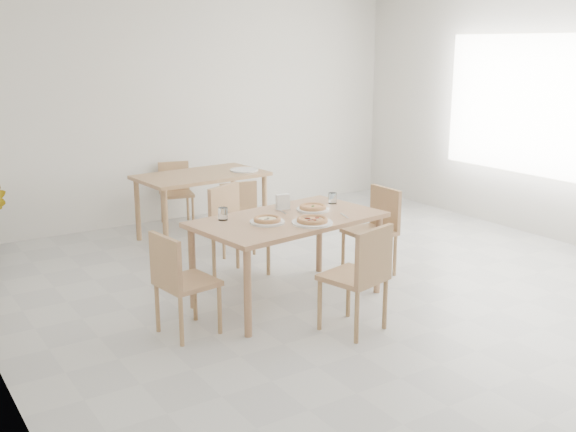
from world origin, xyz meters
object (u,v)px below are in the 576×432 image
napkin_holder (283,203)px  pizza_mushroom (267,219)px  chair_south (362,272)px  pizza_margherita (313,207)px  second_table (201,181)px  plate_empty (244,170)px  chair_east (376,224)px  tumbler_a (223,214)px  plate_margherita (313,209)px  plate_pepperoni (312,223)px  main_table (288,226)px  chair_north (234,225)px  chair_back_n (176,188)px  tumbler_b (333,198)px  pizza_pepperoni (312,220)px  chair_west (178,277)px  plate_mushroom (267,222)px  chair_back_s (235,212)px

napkin_holder → pizza_mushroom: bearing=-127.4°
pizza_mushroom → chair_south: bearing=-66.9°
chair_south → pizza_margherita: chair_south is taller
second_table → plate_empty: size_ratio=4.54×
chair_east → pizza_margherita: size_ratio=3.15×
pizza_mushroom → tumbler_a: tumbler_a is taller
chair_east → plate_margherita: bearing=-84.6°
plate_pepperoni → second_table: 2.50m
main_table → chair_north: chair_north is taller
chair_north → chair_back_n: size_ratio=1.15×
tumbler_b → plate_margherita: bearing=-158.4°
plate_pepperoni → tumbler_b: (0.57, 0.49, 0.04)m
pizza_pepperoni → plate_empty: size_ratio=0.84×
second_table → chair_back_n: (0.01, 0.76, -0.22)m
chair_south → plate_pepperoni: size_ratio=2.53×
main_table → napkin_holder: 0.29m
tumbler_a → chair_back_n: 2.86m
plate_empty → chair_north: bearing=-123.3°
chair_north → tumbler_b: chair_north is taller
pizza_mushroom → pizza_pepperoni: (0.30, -0.22, 0.00)m
plate_empty → chair_east: bearing=-79.4°
chair_west → pizza_pepperoni: bearing=-103.3°
pizza_margherita → second_table: 2.12m
plate_mushroom → chair_back_s: chair_back_s is taller
pizza_margherita → pizza_mushroom: 0.58m
chair_south → plate_empty: chair_south is taller
plate_margherita → napkin_holder: 0.27m
plate_margherita → second_table: (-0.07, 2.12, -0.10)m
pizza_mushroom → tumbler_a: 0.39m
tumbler_a → second_table: tumbler_a is taller
chair_back_s → plate_empty: bearing=-118.9°
main_table → plate_margherita: size_ratio=5.87×
tumbler_b → second_table: (-0.38, 2.00, -0.14)m
plate_pepperoni → chair_back_s: chair_back_s is taller
pizza_margherita → napkin_holder: bearing=146.7°
chair_west → chair_back_s: (1.36, 1.58, -0.01)m
pizza_margherita → pizza_pepperoni: size_ratio=0.97×
second_table → chair_back_s: bearing=-93.9°
chair_south → chair_west: chair_south is taller
main_table → plate_mushroom: (-0.25, -0.07, 0.08)m
chair_west → plate_margherita: chair_west is taller
chair_east → tumbler_b: bearing=-95.8°
chair_north → second_table: 1.42m
pizza_mushroom → tumbler_a: (-0.26, 0.29, 0.02)m
plate_empty → chair_west: bearing=-129.3°
pizza_pepperoni → second_table: pizza_pepperoni is taller
chair_north → chair_back_s: (0.33, 0.58, -0.04)m
second_table → plate_margherita: bearing=-92.4°
plate_mushroom → plate_empty: 2.38m
chair_back_n → plate_margherita: bearing=-75.2°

